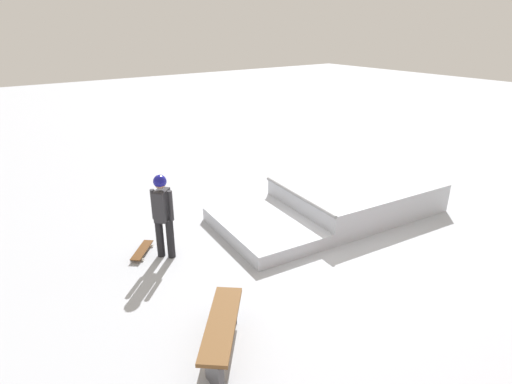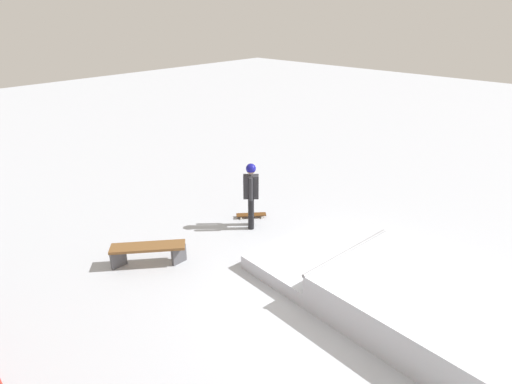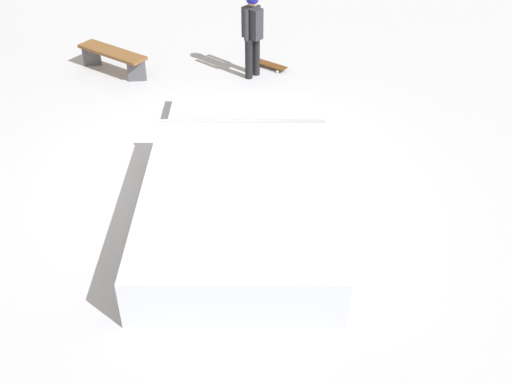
{
  "view_description": "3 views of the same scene",
  "coord_description": "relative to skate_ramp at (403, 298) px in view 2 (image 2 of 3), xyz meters",
  "views": [
    {
      "loc": [
        6.15,
        5.87,
        4.32
      ],
      "look_at": [
        1.27,
        -0.93,
        0.9
      ],
      "focal_mm": 29.05,
      "sensor_mm": 36.0,
      "label": 1
    },
    {
      "loc": [
        -3.4,
        6.15,
        5.27
      ],
      "look_at": [
        3.29,
        -1.04,
        1.0
      ],
      "focal_mm": 30.22,
      "sensor_mm": 36.0,
      "label": 2
    },
    {
      "loc": [
        -7.99,
        -0.07,
        5.47
      ],
      "look_at": [
        -1.39,
        -0.65,
        0.6
      ],
      "focal_mm": 42.73,
      "sensor_mm": 36.0,
      "label": 3
    }
  ],
  "objects": [
    {
      "name": "ground_plane",
      "position": [
        0.97,
        0.46,
        -0.32
      ],
      "size": [
        60.0,
        60.0,
        0.0
      ],
      "primitive_type": "plane",
      "color": "#B2B7C1"
    },
    {
      "name": "skate_ramp",
      "position": [
        0.0,
        0.0,
        0.0
      ],
      "size": [
        5.63,
        3.11,
        0.74
      ],
      "rotation": [
        0.0,
        0.0,
        -0.1
      ],
      "color": "silver",
      "rests_on": "ground"
    },
    {
      "name": "skater",
      "position": [
        4.39,
        -0.55,
        0.69
      ],
      "size": [
        0.43,
        0.42,
        1.73
      ],
      "rotation": [
        0.0,
        0.0,
        0.75
      ],
      "color": "black",
      "rests_on": "ground"
    },
    {
      "name": "skateboard",
      "position": [
        4.75,
        -0.93,
        -0.24
      ],
      "size": [
        0.68,
        0.73,
        0.09
      ],
      "rotation": [
        0.0,
        0.0,
        0.85
      ],
      "color": "#593314",
      "rests_on": "ground"
    },
    {
      "name": "park_bench",
      "position": [
        4.81,
        2.28,
        0.04
      ],
      "size": [
        1.34,
        1.48,
        0.48
      ],
      "rotation": [
        0.0,
        0.0,
        0.87
      ],
      "color": "brown",
      "rests_on": "ground"
    }
  ]
}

